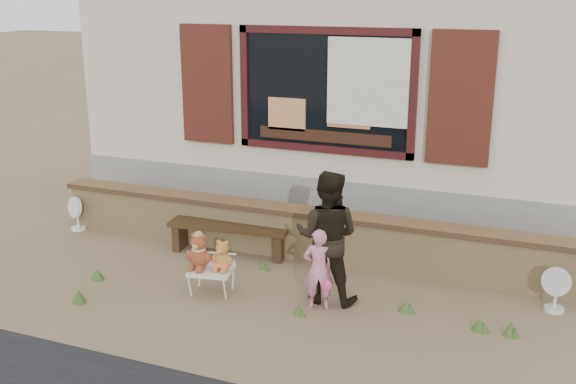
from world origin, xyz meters
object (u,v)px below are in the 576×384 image
at_px(folding_chair, 212,271).
at_px(adult, 327,237).
at_px(bench, 229,232).
at_px(child, 319,269).
at_px(teddy_bear_left, 199,250).
at_px(teddy_bear_right, 223,255).

height_order(folding_chair, adult, adult).
distance_m(bench, child, 1.94).
distance_m(teddy_bear_left, child, 1.41).
relative_size(teddy_bear_right, child, 0.39).
height_order(child, adult, adult).
bearing_deg(teddy_bear_right, adult, 3.01).
bearing_deg(folding_chair, child, -7.75).
bearing_deg(teddy_bear_right, child, -8.70).
distance_m(folding_chair, teddy_bear_right, 0.25).
bearing_deg(folding_chair, bench, 95.74).
bearing_deg(bench, child, -39.18).
bearing_deg(teddy_bear_left, folding_chair, -0.00).
xyz_separation_m(bench, teddy_bear_right, (0.49, -1.11, 0.18)).
xyz_separation_m(folding_chair, child, (1.27, 0.08, 0.19)).
height_order(bench, teddy_bear_left, teddy_bear_left).
bearing_deg(folding_chair, teddy_bear_left, 180.00).
height_order(bench, child, child).
bearing_deg(teddy_bear_left, bench, 88.99).
xyz_separation_m(bench, folding_chair, (0.35, -1.14, -0.03)).
bearing_deg(teddy_bear_left, adult, 2.43).
height_order(teddy_bear_left, child, child).
bearing_deg(adult, bench, -30.25).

